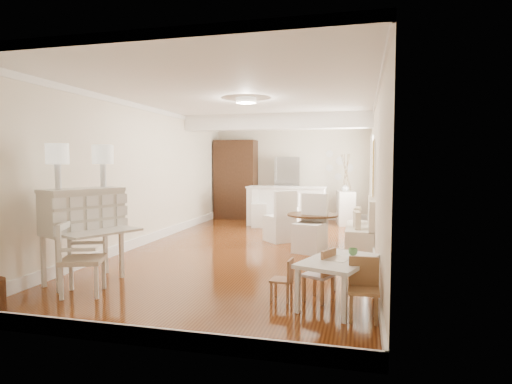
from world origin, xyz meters
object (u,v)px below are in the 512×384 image
at_px(kids_chair_b, 318,274).
at_px(bar_stool_left, 259,208).
at_px(dining_table, 313,231).
at_px(slip_chair_far, 280,216).
at_px(gustavian_armchair, 83,258).
at_px(sideboard, 346,208).
at_px(kids_table, 338,282).
at_px(kids_chair_c, 364,289).
at_px(bar_stool_right, 290,212).
at_px(breakfast_counter, 286,206).
at_px(secretary_bureau, 83,235).
at_px(pantry_cabinet, 236,180).
at_px(slip_chair_near, 310,223).
at_px(fridge, 300,189).
at_px(kids_chair_a, 282,279).

height_order(kids_chair_b, bar_stool_left, bar_stool_left).
height_order(dining_table, slip_chair_far, slip_chair_far).
bearing_deg(slip_chair_far, gustavian_armchair, 24.39).
bearing_deg(sideboard, kids_table, -97.35).
bearing_deg(kids_chair_c, bar_stool_right, 106.47).
relative_size(kids_chair_c, breakfast_counter, 0.32).
relative_size(secretary_bureau, pantry_cabinet, 0.57).
xyz_separation_m(kids_table, slip_chair_near, (-0.68, 2.85, 0.26)).
bearing_deg(gustavian_armchair, kids_chair_b, -102.53).
distance_m(pantry_cabinet, sideboard, 3.31).
xyz_separation_m(breakfast_counter, fridge, (0.20, 1.05, 0.39)).
height_order(kids_chair_c, dining_table, dining_table).
relative_size(secretary_bureau, kids_chair_c, 1.99).
height_order(bar_stool_left, sideboard, bar_stool_left).
bearing_deg(bar_stool_left, breakfast_counter, 22.44).
relative_size(kids_chair_c, dining_table, 0.67).
relative_size(bar_stool_left, fridge, 0.54).
xyz_separation_m(slip_chair_far, breakfast_counter, (-0.25, 2.25, -0.02)).
height_order(breakfast_counter, bar_stool_right, breakfast_counter).
bearing_deg(sideboard, slip_chair_near, -106.42).
height_order(kids_chair_a, breakfast_counter, breakfast_counter).
relative_size(slip_chair_near, bar_stool_right, 1.19).
bearing_deg(gustavian_armchair, kids_chair_c, -112.61).
height_order(secretary_bureau, breakfast_counter, secretary_bureau).
height_order(dining_table, fridge, fridge).
relative_size(secretary_bureau, kids_table, 1.20).
bearing_deg(kids_chair_a, gustavian_armchair, -77.88).
distance_m(kids_chair_a, slip_chair_near, 2.87).
relative_size(slip_chair_far, breakfast_counter, 0.53).
bearing_deg(pantry_cabinet, kids_chair_b, -65.91).
distance_m(gustavian_armchair, slip_chair_near, 4.05).
xyz_separation_m(gustavian_armchair, fridge, (1.66, 7.44, 0.44)).
relative_size(breakfast_counter, pantry_cabinet, 0.89).
relative_size(dining_table, fridge, 0.54).
bearing_deg(gustavian_armchair, bar_stool_left, -29.54).
bearing_deg(kids_chair_a, secretary_bureau, -88.71).
height_order(slip_chair_far, bar_stool_right, slip_chair_far).
bearing_deg(gustavian_armchair, secretary_bureau, 13.44).
xyz_separation_m(kids_chair_c, fridge, (-1.76, 7.50, 0.57)).
relative_size(kids_chair_c, bar_stool_right, 0.73).
bearing_deg(bar_stool_right, slip_chair_near, -57.67).
height_order(slip_chair_near, pantry_cabinet, pantry_cabinet).
bearing_deg(kids_chair_c, kids_chair_b, 134.65).
bearing_deg(slip_chair_near, secretary_bureau, -119.34).
height_order(kids_table, sideboard, sideboard).
xyz_separation_m(kids_chair_c, slip_chair_far, (-1.71, 4.21, 0.21)).
xyz_separation_m(bar_stool_left, pantry_cabinet, (-1.07, 1.51, 0.67)).
xyz_separation_m(gustavian_armchair, bar_stool_left, (0.83, 5.96, 0.03)).
bearing_deg(sideboard, bar_stool_right, -142.96).
bearing_deg(fridge, gustavian_armchair, -102.58).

